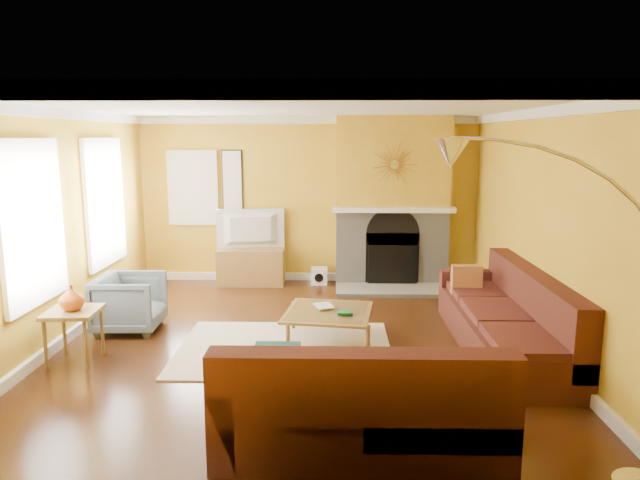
{
  "coord_description": "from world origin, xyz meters",
  "views": [
    {
      "loc": [
        0.38,
        -6.34,
        2.38
      ],
      "look_at": [
        0.24,
        0.4,
        1.15
      ],
      "focal_mm": 32.0,
      "sensor_mm": 36.0,
      "label": 1
    }
  ],
  "objects_px": {
    "armchair": "(130,303)",
    "arc_lamp": "(561,326)",
    "side_table": "(75,336)",
    "sectional_sofa": "(404,327)",
    "coffee_table": "(328,326)",
    "media_console": "(251,266)"
  },
  "relations": [
    {
      "from": "armchair",
      "to": "arc_lamp",
      "type": "distance_m",
      "value": 5.17
    },
    {
      "from": "armchair",
      "to": "side_table",
      "type": "relative_size",
      "value": 1.34
    },
    {
      "from": "armchair",
      "to": "arc_lamp",
      "type": "xyz_separation_m",
      "value": [
        3.97,
        -3.2,
        0.83
      ]
    },
    {
      "from": "sectional_sofa",
      "to": "coffee_table",
      "type": "xyz_separation_m",
      "value": [
        -0.79,
        0.77,
        -0.26
      ]
    },
    {
      "from": "armchair",
      "to": "side_table",
      "type": "distance_m",
      "value": 1.05
    },
    {
      "from": "sectional_sofa",
      "to": "side_table",
      "type": "height_order",
      "value": "sectional_sofa"
    },
    {
      "from": "arc_lamp",
      "to": "coffee_table",
      "type": "bearing_deg",
      "value": 118.13
    },
    {
      "from": "sectional_sofa",
      "to": "arc_lamp",
      "type": "relative_size",
      "value": 1.67
    },
    {
      "from": "sectional_sofa",
      "to": "armchair",
      "type": "distance_m",
      "value": 3.43
    },
    {
      "from": "sectional_sofa",
      "to": "media_console",
      "type": "xyz_separation_m",
      "value": [
        -2.06,
        3.42,
        -0.16
      ]
    },
    {
      "from": "side_table",
      "to": "arc_lamp",
      "type": "bearing_deg",
      "value": -27.33
    },
    {
      "from": "media_console",
      "to": "arc_lamp",
      "type": "xyz_separation_m",
      "value": [
        2.79,
        -5.5,
        0.88
      ]
    },
    {
      "from": "media_console",
      "to": "side_table",
      "type": "height_order",
      "value": "media_console"
    },
    {
      "from": "sectional_sofa",
      "to": "media_console",
      "type": "relative_size",
      "value": 3.68
    },
    {
      "from": "arc_lamp",
      "to": "media_console",
      "type": "bearing_deg",
      "value": 116.9
    },
    {
      "from": "media_console",
      "to": "coffee_table",
      "type": "bearing_deg",
      "value": -64.43
    },
    {
      "from": "coffee_table",
      "to": "sectional_sofa",
      "type": "bearing_deg",
      "value": -44.29
    },
    {
      "from": "coffee_table",
      "to": "arc_lamp",
      "type": "distance_m",
      "value": 3.37
    },
    {
      "from": "coffee_table",
      "to": "side_table",
      "type": "xyz_separation_m",
      "value": [
        -2.69,
        -0.67,
        0.1
      ]
    },
    {
      "from": "media_console",
      "to": "side_table",
      "type": "distance_m",
      "value": 3.61
    },
    {
      "from": "sectional_sofa",
      "to": "media_console",
      "type": "height_order",
      "value": "sectional_sofa"
    },
    {
      "from": "armchair",
      "to": "arc_lamp",
      "type": "relative_size",
      "value": 0.33
    }
  ]
}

